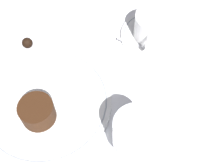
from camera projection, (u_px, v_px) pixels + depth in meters
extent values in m
plane|color=white|center=(61.00, 109.00, 0.63)|extent=(3.00, 3.00, 0.00)
cylinder|color=white|center=(45.00, 104.00, 0.63)|extent=(0.27, 0.27, 0.01)
torus|color=#999EA8|center=(45.00, 103.00, 0.63)|extent=(0.25, 0.25, 0.00)
cylinder|color=white|center=(153.00, 37.00, 0.72)|extent=(0.15, 0.15, 0.01)
torus|color=#999EA8|center=(153.00, 35.00, 0.72)|extent=(0.14, 0.14, 0.00)
cylinder|color=white|center=(153.00, 26.00, 0.69)|extent=(0.08, 0.08, 0.06)
cylinder|color=#9E7A4C|center=(153.00, 24.00, 0.69)|extent=(0.07, 0.07, 0.05)
torus|color=white|center=(148.00, 42.00, 0.66)|extent=(0.04, 0.01, 0.03)
cube|color=silver|center=(138.00, 45.00, 0.70)|extent=(0.02, 0.10, 0.00)
ellipsoid|color=silver|center=(163.00, 54.00, 0.69)|extent=(0.02, 0.02, 0.00)
cylinder|color=silver|center=(133.00, 148.00, 0.59)|extent=(0.07, 0.07, 0.01)
cylinder|color=silver|center=(134.00, 144.00, 0.57)|extent=(0.01, 0.01, 0.05)
cylinder|color=silver|center=(136.00, 132.00, 0.52)|extent=(0.08, 0.08, 0.07)
cylinder|color=#5B0F1E|center=(135.00, 135.00, 0.53)|extent=(0.07, 0.07, 0.04)
cube|color=silver|center=(73.00, 41.00, 0.72)|extent=(0.03, 0.15, 0.01)
cube|color=silver|center=(115.00, 45.00, 0.71)|extent=(0.03, 0.05, 0.01)
cylinder|color=#381E0F|center=(37.00, 112.00, 0.59)|extent=(0.07, 0.07, 0.04)
sphere|color=black|center=(27.00, 43.00, 0.70)|extent=(0.02, 0.02, 0.02)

